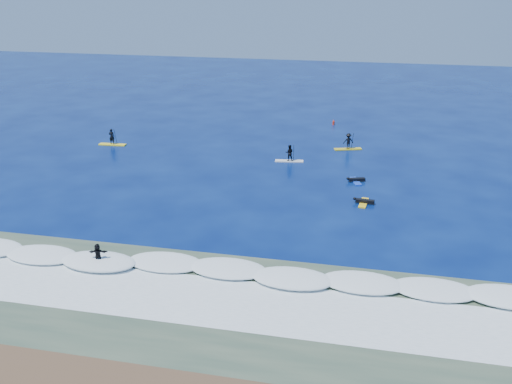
% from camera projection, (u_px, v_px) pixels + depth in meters
% --- Properties ---
extents(ground, '(160.00, 160.00, 0.00)m').
position_uv_depth(ground, '(248.00, 210.00, 43.37)').
color(ground, '#031147').
rests_on(ground, ground).
extents(shallow_water, '(90.00, 13.00, 0.01)m').
position_uv_depth(shallow_water, '(189.00, 308.00, 30.60)').
color(shallow_water, '#334636').
rests_on(shallow_water, ground).
extents(breaking_wave, '(40.00, 6.00, 0.30)m').
position_uv_depth(breaking_wave, '(210.00, 273.00, 34.25)').
color(breaking_wave, white).
rests_on(breaking_wave, ground).
extents(whitewater, '(34.00, 5.00, 0.02)m').
position_uv_depth(whitewater, '(195.00, 299.00, 31.52)').
color(whitewater, silver).
rests_on(whitewater, ground).
extents(sup_paddler_left, '(2.90, 0.88, 2.01)m').
position_uv_depth(sup_paddler_left, '(112.00, 139.00, 59.48)').
color(sup_paddler_left, yellow).
rests_on(sup_paddler_left, ground).
extents(sup_paddler_center, '(2.77, 1.05, 1.90)m').
position_uv_depth(sup_paddler_center, '(289.00, 154.00, 54.20)').
color(sup_paddler_center, silver).
rests_on(sup_paddler_center, ground).
extents(sup_paddler_right, '(2.87, 1.56, 1.96)m').
position_uv_depth(sup_paddler_right, '(348.00, 142.00, 57.90)').
color(sup_paddler_right, gold).
rests_on(sup_paddler_right, ground).
extents(prone_paddler_near, '(1.68, 2.15, 0.44)m').
position_uv_depth(prone_paddler_near, '(364.00, 202.00, 44.50)').
color(prone_paddler_near, yellow).
rests_on(prone_paddler_near, ground).
extents(prone_paddler_far, '(1.61, 2.12, 0.43)m').
position_uv_depth(prone_paddler_far, '(356.00, 180.00, 49.14)').
color(prone_paddler_far, blue).
rests_on(prone_paddler_far, ground).
extents(wave_surfer, '(1.92, 0.93, 1.34)m').
position_uv_depth(wave_surfer, '(98.00, 255.00, 34.78)').
color(wave_surfer, silver).
rests_on(wave_surfer, breaking_wave).
extents(marker_buoy, '(0.27, 0.27, 0.65)m').
position_uv_depth(marker_buoy, '(334.00, 123.00, 67.49)').
color(marker_buoy, red).
rests_on(marker_buoy, ground).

